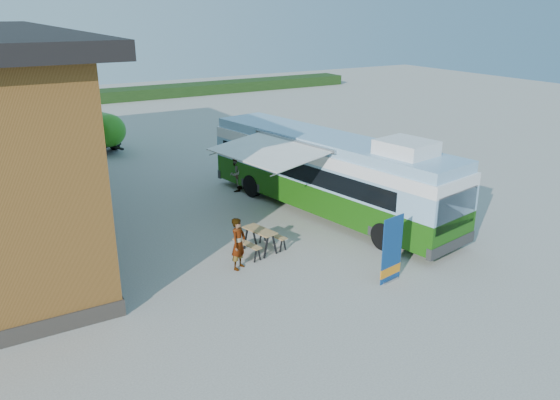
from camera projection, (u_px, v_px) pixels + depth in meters
ground at (315, 264)px, 18.51m from camera, size 100.00×100.00×0.00m
hedge at (166, 91)px, 53.07m from camera, size 40.00×3.00×1.00m
bus at (328, 171)px, 22.60m from camera, size 4.75×12.59×3.79m
awning at (271, 155)px, 21.33m from camera, size 3.59×4.98×0.54m
banner at (391, 255)px, 17.05m from camera, size 0.94×0.29×2.19m
picnic_table at (260, 235)px, 19.23m from camera, size 1.72×1.60×0.84m
person_a at (239, 244)px, 17.91m from camera, size 0.78×0.72×1.78m
person_b at (236, 174)px, 25.58m from camera, size 1.02×1.03×1.68m
slurry_tanker at (90, 126)px, 33.13m from camera, size 3.22×6.29×2.41m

